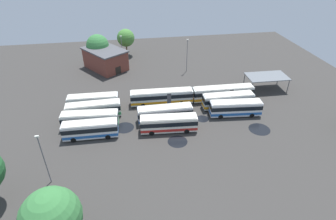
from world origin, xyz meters
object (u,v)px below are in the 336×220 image
object	(u,v)px
bus_row2_slot3	(90,129)
lamp_post_far_corner	(122,49)
lamp_post_near_entrance	(44,158)
tree_west_edge	(126,38)
bus_row0_slot0	(223,93)
bus_row2_slot2	(90,119)
bus_row0_slot2	(235,108)
tree_east_edge	(98,46)
bus_row1_slot0	(162,97)
bus_row0_slot1	(228,100)
bus_row1_slot2	(165,113)
bus_row1_slot3	(169,123)
bus_row2_slot0	(93,102)
depot_building	(105,59)
bus_row2_slot1	(94,110)
maintenance_shelter	(267,77)
tree_northeast	(51,218)
lamp_post_mid_lot	(187,54)

from	to	relation	value
bus_row2_slot3	lamp_post_far_corner	distance (m)	35.15
lamp_post_near_entrance	tree_west_edge	distance (m)	54.41
bus_row0_slot0	lamp_post_near_entrance	distance (m)	40.47
bus_row2_slot2	bus_row2_slot3	size ratio (longest dim) A/B	1.09
bus_row0_slot2	tree_east_edge	xyz separation A→B (m)	(29.72, -33.15, 3.93)
bus_row1_slot0	lamp_post_far_corner	size ratio (longest dim) A/B	1.62
bus_row0_slot1	tree_west_edge	distance (m)	41.65
bus_row1_slot2	lamp_post_far_corner	world-z (taller)	lamp_post_far_corner
bus_row1_slot0	bus_row1_slot2	world-z (taller)	same
bus_row1_slot3	tree_west_edge	xyz separation A→B (m)	(6.51, -42.41, 3.91)
tree_east_edge	bus_row1_slot0	bearing A→B (deg)	120.19
bus_row2_slot0	bus_row2_slot3	distance (m)	10.41
depot_building	bus_row1_slot3	bearing A→B (deg)	111.29
bus_row0_slot2	bus_row2_slot1	distance (m)	29.98
bus_row2_slot2	bus_row2_slot3	xyz separation A→B (m)	(-0.28, 3.44, -0.00)
depot_building	bus_row2_slot0	bearing A→B (deg)	84.39
bus_row0_slot0	bus_row1_slot0	size ratio (longest dim) A/B	1.00
bus_row1_slot2	tree_west_edge	xyz separation A→B (m)	(6.35, -38.77, 3.91)
bus_row1_slot3	bus_row0_slot1	bearing A→B (deg)	-155.35
bus_row2_slot1	maintenance_shelter	distance (m)	42.00
bus_row0_slot2	bus_row2_slot1	bearing A→B (deg)	-8.18
bus_row0_slot2	bus_row1_slot3	bearing A→B (deg)	12.36
bus_row2_slot2	tree_northeast	distance (m)	26.16
bus_row2_slot0	tree_west_edge	xyz separation A→B (m)	(-8.51, -31.50, 3.91)
bus_row2_slot1	lamp_post_mid_lot	bearing A→B (deg)	-141.28
tree_west_edge	tree_east_edge	bearing A→B (deg)	35.84
bus_row2_slot3	bus_row1_slot0	bearing A→B (deg)	-146.28
lamp_post_mid_lot	tree_east_edge	world-z (taller)	lamp_post_mid_lot
bus_row0_slot1	bus_row2_slot3	world-z (taller)	same
bus_row1_slot2	tree_east_edge	distance (m)	36.12
bus_row1_slot2	bus_row1_slot0	bearing A→B (deg)	-93.10
depot_building	tree_east_edge	bearing A→B (deg)	-60.36
tree_west_edge	bus_row1_slot3	bearing A→B (deg)	98.73
bus_row1_slot2	bus_row2_slot3	xyz separation A→B (m)	(14.76, 3.14, -0.00)
lamp_post_far_corner	depot_building	bearing A→B (deg)	20.48
bus_row2_slot2	bus_row1_slot2	bearing A→B (deg)	178.86
bus_row1_slot2	bus_row2_slot1	world-z (taller)	same
bus_row0_slot1	bus_row2_slot2	size ratio (longest dim) A/B	1.01
bus_row2_slot2	bus_row0_slot2	bearing A→B (deg)	178.72
bus_row2_slot1	bus_row2_slot3	distance (m)	7.04
bus_row2_slot2	tree_northeast	size ratio (longest dim) A/B	1.19
depot_building	lamp_post_near_entrance	size ratio (longest dim) A/B	1.62
lamp_post_mid_lot	bus_row1_slot0	bearing A→B (deg)	60.24
tree_northeast	tree_east_edge	bearing A→B (deg)	-92.15
bus_row2_slot3	lamp_post_mid_lot	world-z (taller)	lamp_post_mid_lot
bus_row1_slot2	bus_row2_slot0	world-z (taller)	same
bus_row1_slot3	maintenance_shelter	xyz separation A→B (m)	(-26.79, -13.49, 1.57)
lamp_post_near_entrance	tree_west_edge	xyz separation A→B (m)	(-13.86, -52.61, 0.73)
depot_building	maintenance_shelter	size ratio (longest dim) A/B	1.47
bus_row1_slot2	tree_northeast	size ratio (longest dim) A/B	1.18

